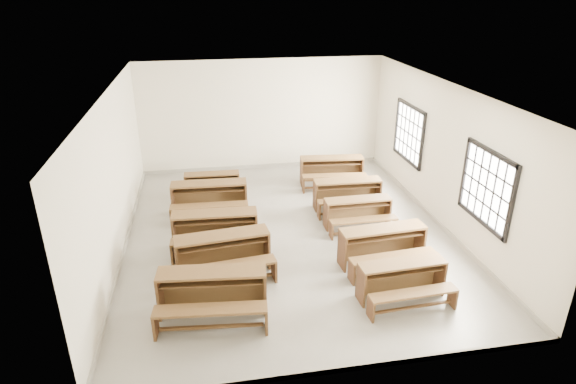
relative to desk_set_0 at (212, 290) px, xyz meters
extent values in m
plane|color=gray|center=(1.73, 2.56, -0.47)|extent=(8.50, 8.50, 0.00)
cube|color=white|center=(1.73, 2.56, 2.71)|extent=(7.00, 8.50, 0.05)
cube|color=beige|center=(1.73, 6.79, 1.13)|extent=(7.00, 0.05, 3.20)
cube|color=beige|center=(1.73, -1.66, 1.13)|extent=(7.00, 0.05, 3.20)
cube|color=beige|center=(-1.75, 2.56, 1.13)|extent=(0.05, 8.50, 3.20)
cube|color=beige|center=(5.20, 2.56, 1.13)|extent=(0.05, 8.50, 3.20)
cube|color=gray|center=(1.73, 6.79, -0.42)|extent=(7.00, 0.04, 0.10)
cube|color=gray|center=(1.73, -1.67, -0.42)|extent=(7.00, 0.04, 0.10)
cube|color=gray|center=(-1.75, 2.56, -0.42)|extent=(0.04, 8.50, 0.10)
cube|color=gray|center=(5.21, 2.56, -0.42)|extent=(0.04, 8.50, 0.10)
cube|color=white|center=(5.20, 0.76, 1.13)|extent=(0.02, 1.50, 1.30)
cube|color=black|center=(5.18, 0.76, 1.82)|extent=(0.06, 1.62, 0.08)
cube|color=black|center=(5.18, 0.76, 0.44)|extent=(0.06, 1.62, 0.08)
cube|color=black|center=(5.18, -0.03, 1.13)|extent=(0.06, 0.08, 1.46)
cube|color=black|center=(5.18, 1.55, 1.13)|extent=(0.06, 0.08, 1.46)
cube|color=white|center=(5.20, 4.36, 1.13)|extent=(0.02, 1.50, 1.30)
cube|color=black|center=(5.18, 4.36, 1.82)|extent=(0.06, 1.62, 0.08)
cube|color=black|center=(5.18, 4.36, 0.44)|extent=(0.06, 1.62, 0.08)
cube|color=black|center=(5.18, 3.57, 1.13)|extent=(0.06, 0.08, 1.46)
cube|color=black|center=(5.18, 5.15, 1.13)|extent=(0.06, 0.08, 1.46)
cube|color=brown|center=(0.01, 0.06, 0.31)|extent=(1.82, 0.62, 0.04)
cube|color=brown|center=(0.03, 0.26, -0.09)|extent=(1.78, 0.23, 0.76)
cube|color=#482A19|center=(-0.86, 0.15, -0.09)|extent=(0.09, 0.45, 0.76)
cube|color=#482A19|center=(0.87, -0.03, -0.09)|extent=(0.09, 0.45, 0.76)
cube|color=#482A19|center=(0.00, 0.04, 0.16)|extent=(1.67, 0.50, 0.02)
cube|color=brown|center=(-0.05, -0.48, -0.02)|extent=(1.80, 0.49, 0.04)
cube|color=#482A19|center=(-0.91, -0.40, -0.26)|extent=(0.08, 0.31, 0.42)
cube|color=#482A19|center=(0.81, -0.57, -0.26)|extent=(0.08, 0.31, 0.42)
cube|color=#482A19|center=(-0.05, -0.48, -0.36)|extent=(1.64, 0.22, 0.04)
cube|color=brown|center=(0.24, 1.28, 0.31)|extent=(1.81, 0.64, 0.04)
cube|color=brown|center=(0.21, 1.48, -0.09)|extent=(1.77, 0.24, 0.75)
cube|color=#482A19|center=(-0.62, 1.18, -0.09)|extent=(0.09, 0.45, 0.75)
cube|color=#482A19|center=(1.09, 1.38, -0.09)|extent=(0.09, 0.45, 0.75)
cube|color=#482A19|center=(0.24, 1.26, 0.15)|extent=(1.67, 0.51, 0.02)
cube|color=brown|center=(0.30, 0.74, -0.02)|extent=(1.80, 0.51, 0.04)
cube|color=#482A19|center=(-0.56, 0.65, -0.26)|extent=(0.08, 0.31, 0.42)
cube|color=#482A19|center=(1.15, 0.84, -0.26)|extent=(0.08, 0.31, 0.42)
cube|color=#482A19|center=(0.30, 0.74, -0.36)|extent=(1.64, 0.24, 0.04)
cube|color=brown|center=(0.13, 2.28, 0.30)|extent=(1.77, 0.52, 0.04)
cube|color=brown|center=(0.14, 2.48, -0.10)|extent=(1.75, 0.13, 0.74)
cube|color=#482A19|center=(-0.72, 2.32, -0.10)|extent=(0.07, 0.44, 0.74)
cube|color=#482A19|center=(0.99, 2.24, -0.10)|extent=(0.07, 0.44, 0.74)
cube|color=#482A19|center=(0.13, 2.26, 0.15)|extent=(1.63, 0.41, 0.02)
cube|color=brown|center=(0.11, 1.75, -0.03)|extent=(1.76, 0.39, 0.04)
cube|color=#482A19|center=(-0.74, 1.79, -0.26)|extent=(0.06, 0.31, 0.42)
cube|color=#482A19|center=(0.96, 1.70, -0.26)|extent=(0.06, 0.31, 0.42)
cube|color=#482A19|center=(0.11, 1.75, -0.36)|extent=(1.62, 0.13, 0.04)
cube|color=brown|center=(0.06, 3.91, 0.31)|extent=(1.79, 0.52, 0.04)
cube|color=brown|center=(0.07, 4.11, -0.09)|extent=(1.77, 0.12, 0.75)
cube|color=#482A19|center=(-0.80, 3.94, -0.09)|extent=(0.06, 0.45, 0.75)
cube|color=#482A19|center=(0.93, 3.87, -0.09)|extent=(0.06, 0.45, 0.75)
cube|color=#482A19|center=(0.06, 3.88, 0.15)|extent=(1.65, 0.40, 0.02)
cube|color=brown|center=(0.04, 3.36, -0.02)|extent=(1.79, 0.39, 0.04)
cube|color=#482A19|center=(-0.82, 3.40, -0.26)|extent=(0.06, 0.31, 0.42)
cube|color=#482A19|center=(0.90, 3.33, -0.26)|extent=(0.06, 0.31, 0.42)
cube|color=#482A19|center=(0.04, 3.36, -0.36)|extent=(1.64, 0.13, 0.04)
cube|color=brown|center=(0.15, 4.94, 0.15)|extent=(1.41, 0.39, 0.04)
cube|color=brown|center=(0.16, 5.10, -0.17)|extent=(1.40, 0.07, 0.60)
cube|color=#482A19|center=(-0.53, 4.96, -0.17)|extent=(0.04, 0.35, 0.60)
cube|color=#482A19|center=(0.84, 4.92, -0.17)|extent=(0.04, 0.35, 0.60)
cube|color=#482A19|center=(0.15, 4.92, 0.02)|extent=(1.30, 0.30, 0.02)
cube|color=brown|center=(0.14, 4.51, -0.12)|extent=(1.41, 0.28, 0.04)
cube|color=#482A19|center=(-0.54, 4.53, -0.30)|extent=(0.04, 0.25, 0.33)
cube|color=#482A19|center=(0.82, 4.49, -0.30)|extent=(0.04, 0.25, 0.33)
cube|color=#482A19|center=(0.14, 4.51, -0.38)|extent=(1.30, 0.08, 0.04)
cube|color=brown|center=(3.26, -0.08, 0.20)|extent=(1.55, 0.47, 0.04)
cube|color=brown|center=(3.25, 0.09, -0.14)|extent=(1.54, 0.12, 0.65)
cube|color=#482A19|center=(2.52, -0.13, -0.14)|extent=(0.06, 0.39, 0.65)
cube|color=#482A19|center=(4.01, -0.04, -0.14)|extent=(0.06, 0.39, 0.65)
cube|color=#482A19|center=(3.26, -0.10, 0.07)|extent=(1.43, 0.37, 0.02)
cube|color=brown|center=(3.29, -0.55, -0.08)|extent=(1.55, 0.35, 0.04)
cube|color=#482A19|center=(2.54, -0.59, -0.28)|extent=(0.05, 0.27, 0.36)
cube|color=#482A19|center=(4.04, -0.51, -0.28)|extent=(0.05, 0.27, 0.36)
cube|color=#482A19|center=(3.29, -0.55, -0.37)|extent=(1.42, 0.13, 0.04)
cube|color=brown|center=(3.33, 1.07, 0.27)|extent=(1.72, 0.55, 0.04)
cube|color=brown|center=(3.32, 1.26, -0.11)|extent=(1.69, 0.17, 0.72)
cube|color=#482A19|center=(2.51, 1.01, -0.11)|extent=(0.07, 0.43, 0.72)
cube|color=#482A19|center=(4.16, 1.13, -0.11)|extent=(0.07, 0.43, 0.72)
cube|color=#482A19|center=(3.33, 1.05, 0.13)|extent=(1.59, 0.43, 0.02)
cube|color=brown|center=(3.37, 0.55, -0.04)|extent=(1.71, 0.42, 0.04)
cube|color=#482A19|center=(2.55, 0.49, -0.27)|extent=(0.06, 0.30, 0.40)
cube|color=#482A19|center=(4.20, 0.61, -0.27)|extent=(0.06, 0.30, 0.40)
cube|color=#482A19|center=(3.37, 0.55, -0.36)|extent=(1.57, 0.17, 0.04)
cube|color=brown|center=(3.34, 2.66, 0.19)|extent=(1.50, 0.39, 0.04)
cube|color=brown|center=(3.34, 2.83, -0.15)|extent=(1.50, 0.05, 0.64)
cube|color=#482A19|center=(2.61, 2.65, -0.15)|extent=(0.04, 0.38, 0.64)
cube|color=#482A19|center=(4.07, 2.66, -0.15)|extent=(0.04, 0.38, 0.64)
cube|color=#482A19|center=(3.34, 2.64, 0.06)|extent=(1.39, 0.29, 0.02)
cube|color=brown|center=(3.34, 2.20, -0.09)|extent=(1.50, 0.28, 0.04)
cube|color=#482A19|center=(2.61, 2.19, -0.29)|extent=(0.04, 0.26, 0.36)
cube|color=#482A19|center=(4.07, 2.20, -0.29)|extent=(0.04, 0.26, 0.36)
cube|color=#482A19|center=(3.34, 2.20, -0.37)|extent=(1.39, 0.06, 0.04)
cube|color=brown|center=(3.39, 3.64, 0.25)|extent=(1.65, 0.48, 0.04)
cube|color=brown|center=(3.40, 3.82, -0.12)|extent=(1.63, 0.11, 0.69)
cube|color=#482A19|center=(2.59, 3.67, -0.12)|extent=(0.06, 0.41, 0.69)
cube|color=#482A19|center=(4.18, 3.60, -0.12)|extent=(0.06, 0.41, 0.69)
cube|color=#482A19|center=(3.39, 3.62, 0.10)|extent=(1.52, 0.37, 0.02)
cube|color=brown|center=(3.37, 3.14, -0.06)|extent=(1.64, 0.36, 0.04)
cube|color=#482A19|center=(2.57, 3.17, -0.27)|extent=(0.05, 0.29, 0.39)
cube|color=#482A19|center=(4.16, 3.11, -0.27)|extent=(0.05, 0.29, 0.39)
cube|color=#482A19|center=(3.37, 3.14, -0.36)|extent=(1.51, 0.12, 0.04)
cube|color=brown|center=(3.41, 5.22, 0.28)|extent=(1.74, 0.59, 0.04)
cube|color=brown|center=(3.43, 5.41, -0.10)|extent=(1.70, 0.21, 0.73)
cube|color=#482A19|center=(2.59, 5.30, -0.10)|extent=(0.08, 0.43, 0.73)
cube|color=#482A19|center=(4.24, 5.14, -0.10)|extent=(0.08, 0.43, 0.73)
cube|color=#482A19|center=(3.41, 5.20, 0.13)|extent=(1.60, 0.47, 0.02)
cube|color=brown|center=(3.36, 4.70, -0.04)|extent=(1.73, 0.46, 0.04)
cube|color=#482A19|center=(2.54, 4.78, -0.26)|extent=(0.07, 0.30, 0.41)
cube|color=#482A19|center=(4.19, 4.62, -0.26)|extent=(0.07, 0.30, 0.41)
cube|color=#482A19|center=(3.36, 4.70, -0.36)|extent=(1.58, 0.21, 0.04)
camera|label=1|loc=(0.06, -6.73, 4.64)|focal=30.00mm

